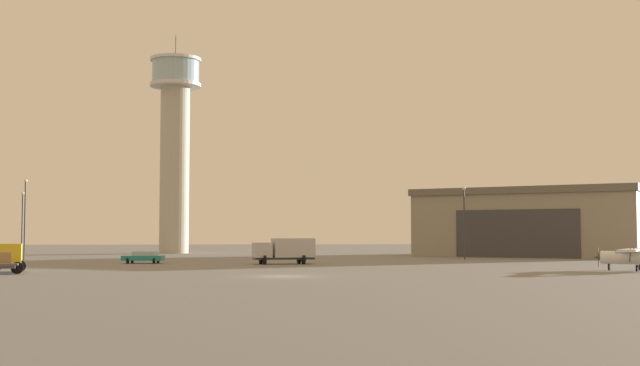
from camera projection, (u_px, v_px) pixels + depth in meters
ground_plane at (283, 276)px, 65.54m from camera, size 400.00×400.00×0.00m
control_tower at (175, 138)px, 144.13m from camera, size 8.72×8.72×37.59m
hangar at (539, 223)px, 126.48m from camera, size 39.98×37.99×9.94m
airplane_white at (637, 256)px, 75.20m from camera, size 7.30×8.83×2.85m
truck_flatbed_yellow at (7, 258)px, 71.95m from camera, size 3.86×7.02×2.45m
truck_box_silver at (285, 250)px, 92.17m from camera, size 6.94×3.87×2.81m
car_teal at (144, 257)px, 94.11m from camera, size 4.76×2.87×1.37m
light_post_west at (25, 213)px, 103.86m from camera, size 0.44×0.44×10.10m
light_post_east at (464, 216)px, 108.88m from camera, size 0.44×0.44×9.43m
light_post_centre at (22, 219)px, 111.84m from camera, size 0.44×0.44×8.94m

